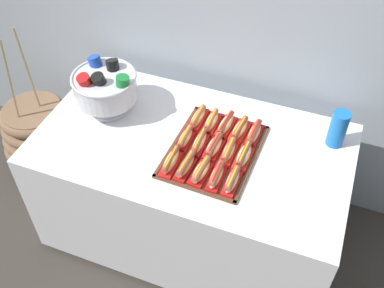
# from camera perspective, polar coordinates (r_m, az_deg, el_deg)

# --- Properties ---
(ground_plane) EXTENTS (10.00, 10.00, 0.00)m
(ground_plane) POSITION_cam_1_polar(r_m,az_deg,el_deg) (2.83, -0.00, -10.60)
(ground_plane) COLOR #38332D
(buffet_table) EXTENTS (1.55, 0.86, 0.75)m
(buffet_table) POSITION_cam_1_polar(r_m,az_deg,el_deg) (2.51, -0.00, -5.55)
(buffet_table) COLOR silver
(buffet_table) RESTS_ON ground_plane
(floor_vase) EXTENTS (0.50, 0.50, 1.02)m
(floor_vase) POSITION_cam_1_polar(r_m,az_deg,el_deg) (3.15, -18.33, 0.59)
(floor_vase) COLOR brown
(floor_vase) RESTS_ON ground_plane
(serving_tray) EXTENTS (0.42, 0.54, 0.01)m
(serving_tray) POSITION_cam_1_polar(r_m,az_deg,el_deg) (2.20, 2.72, -0.92)
(serving_tray) COLOR #56331E
(serving_tray) RESTS_ON buffet_table
(hot_dog_0) EXTENTS (0.06, 0.18, 0.06)m
(hot_dog_0) POSITION_cam_1_polar(r_m,az_deg,el_deg) (2.11, -2.64, -2.17)
(hot_dog_0) COLOR red
(hot_dog_0) RESTS_ON serving_tray
(hot_dog_1) EXTENTS (0.07, 0.17, 0.07)m
(hot_dog_1) POSITION_cam_1_polar(r_m,az_deg,el_deg) (2.09, -0.78, -2.72)
(hot_dog_1) COLOR #B21414
(hot_dog_1) RESTS_ON serving_tray
(hot_dog_2) EXTENTS (0.08, 0.17, 0.06)m
(hot_dog_2) POSITION_cam_1_polar(r_m,az_deg,el_deg) (2.08, 1.13, -3.41)
(hot_dog_2) COLOR #B21414
(hot_dog_2) RESTS_ON serving_tray
(hot_dog_3) EXTENTS (0.06, 0.17, 0.06)m
(hot_dog_3) POSITION_cam_1_polar(r_m,az_deg,el_deg) (2.06, 3.07, -4.00)
(hot_dog_3) COLOR #B21414
(hot_dog_3) RESTS_ON serving_tray
(hot_dog_4) EXTENTS (0.06, 0.16, 0.06)m
(hot_dog_4) POSITION_cam_1_polar(r_m,az_deg,el_deg) (2.04, 5.05, -4.59)
(hot_dog_4) COLOR red
(hot_dog_4) RESTS_ON serving_tray
(hot_dog_5) EXTENTS (0.06, 0.16, 0.06)m
(hot_dog_5) POSITION_cam_1_polar(r_m,az_deg,el_deg) (2.22, -0.87, 0.70)
(hot_dog_5) COLOR #B21414
(hot_dog_5) RESTS_ON serving_tray
(hot_dog_6) EXTENTS (0.06, 0.18, 0.06)m
(hot_dog_6) POSITION_cam_1_polar(r_m,az_deg,el_deg) (2.20, 0.92, 0.17)
(hot_dog_6) COLOR red
(hot_dog_6) RESTS_ON serving_tray
(hot_dog_7) EXTENTS (0.08, 0.18, 0.06)m
(hot_dog_7) POSITION_cam_1_polar(r_m,az_deg,el_deg) (2.18, 2.75, -0.35)
(hot_dog_7) COLOR #B21414
(hot_dog_7) RESTS_ON serving_tray
(hot_dog_8) EXTENTS (0.06, 0.16, 0.06)m
(hot_dog_8) POSITION_cam_1_polar(r_m,az_deg,el_deg) (2.16, 4.60, -0.92)
(hot_dog_8) COLOR red
(hot_dog_8) RESTS_ON serving_tray
(hot_dog_9) EXTENTS (0.07, 0.17, 0.06)m
(hot_dog_9) POSITION_cam_1_polar(r_m,az_deg,el_deg) (2.15, 6.49, -1.46)
(hot_dog_9) COLOR red
(hot_dog_9) RESTS_ON serving_tray
(hot_dog_10) EXTENTS (0.07, 0.18, 0.06)m
(hot_dog_10) POSITION_cam_1_polar(r_m,az_deg,el_deg) (2.33, 0.74, 3.30)
(hot_dog_10) COLOR red
(hot_dog_10) RESTS_ON serving_tray
(hot_dog_11) EXTENTS (0.06, 0.17, 0.06)m
(hot_dog_11) POSITION_cam_1_polar(r_m,az_deg,el_deg) (2.31, 2.46, 2.83)
(hot_dog_11) COLOR red
(hot_dog_11) RESTS_ON serving_tray
(hot_dog_12) EXTENTS (0.08, 0.18, 0.06)m
(hot_dog_12) POSITION_cam_1_polar(r_m,az_deg,el_deg) (2.29, 4.22, 2.39)
(hot_dog_12) COLOR red
(hot_dog_12) RESTS_ON serving_tray
(hot_dog_13) EXTENTS (0.08, 0.18, 0.06)m
(hot_dog_13) POSITION_cam_1_polar(r_m,az_deg,el_deg) (2.28, 5.98, 1.82)
(hot_dog_13) COLOR red
(hot_dog_13) RESTS_ON serving_tray
(hot_dog_14) EXTENTS (0.06, 0.17, 0.06)m
(hot_dog_14) POSITION_cam_1_polar(r_m,az_deg,el_deg) (2.27, 7.78, 1.34)
(hot_dog_14) COLOR red
(hot_dog_14) RESTS_ON serving_tray
(punch_bowl) EXTENTS (0.33, 0.33, 0.27)m
(punch_bowl) POSITION_cam_1_polar(r_m,az_deg,el_deg) (2.38, -10.81, 7.10)
(punch_bowl) COLOR silver
(punch_bowl) RESTS_ON buffet_table
(cup_stack) EXTENTS (0.08, 0.08, 0.19)m
(cup_stack) POSITION_cam_1_polar(r_m,az_deg,el_deg) (2.29, 17.77, 1.83)
(cup_stack) COLOR blue
(cup_stack) RESTS_ON buffet_table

